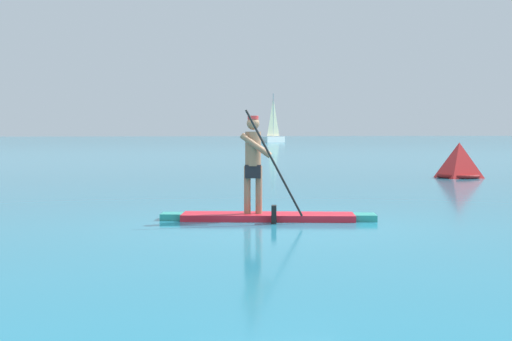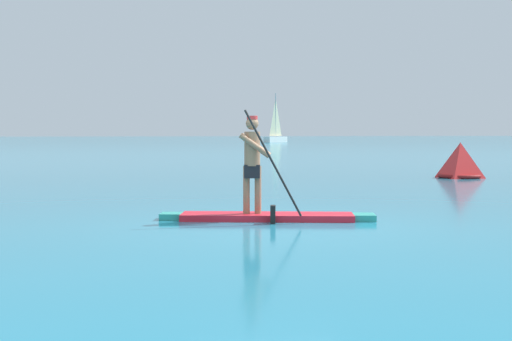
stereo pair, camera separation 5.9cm
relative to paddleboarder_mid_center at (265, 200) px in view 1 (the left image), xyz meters
The scene contains 4 objects.
ground 0.89m from the paddleboarder_mid_center, 88.61° to the right, with size 440.00×440.00×0.00m, color teal.
paddleboarder_mid_center is the anchor object (origin of this frame).
race_marker_buoy 12.29m from the paddleboarder_mid_center, 45.69° to the left, with size 1.61×1.61×1.12m.
sailboat_right_horizon 85.74m from the paddleboarder_mid_center, 75.12° to the left, with size 3.90×3.37×6.88m.
Camera 1 is at (-2.77, -10.14, 1.46)m, focal length 48.24 mm.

